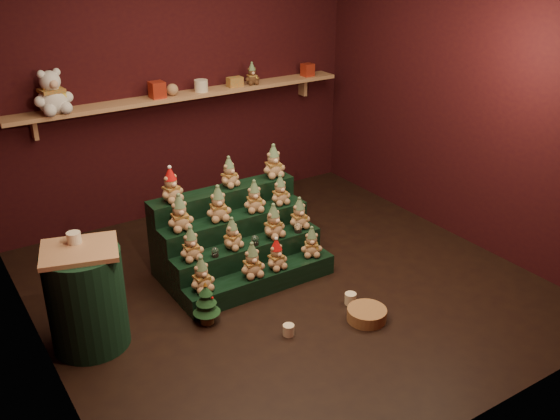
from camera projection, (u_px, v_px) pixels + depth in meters
ground at (286, 286)px, 5.46m from camera, size 4.00×4.00×0.00m
back_wall at (178, 82)px, 6.44m from camera, size 4.00×0.10×2.80m
front_wall at (499, 230)px, 3.31m from camera, size 4.00×0.10×2.80m
left_wall at (12, 186)px, 3.86m from camera, size 0.10×4.00×2.80m
right_wall at (468, 97)px, 5.89m from camera, size 0.10×4.00×2.80m
back_shelf at (186, 96)px, 6.35m from camera, size 3.60×0.26×0.24m
riser_tier_front at (261, 281)px, 5.36m from camera, size 1.40×0.22×0.18m
riser_tier_midfront at (248, 261)px, 5.49m from camera, size 1.40×0.22×0.36m
riser_tier_midback at (236, 242)px, 5.62m from camera, size 1.40×0.22×0.54m
riser_tier_back at (224, 225)px, 5.75m from camera, size 1.40×0.22×0.72m
teddy_0 at (201, 274)px, 5.00m from camera, size 0.22×0.20×0.29m
teddy_1 at (252, 260)px, 5.20m from camera, size 0.23×0.21×0.30m
teddy_2 at (276, 254)px, 5.32m from camera, size 0.21×0.19×0.27m
teddy_3 at (311, 242)px, 5.53m from camera, size 0.25×0.24×0.27m
teddy_4 at (191, 244)px, 5.09m from camera, size 0.22×0.20×0.29m
teddy_5 at (232, 234)px, 5.28m from camera, size 0.26×0.25×0.27m
teddy_6 at (273, 221)px, 5.46m from camera, size 0.26×0.24×0.31m
teddy_7 at (299, 213)px, 5.63m from camera, size 0.22×0.20×0.29m
teddy_8 at (180, 213)px, 5.19m from camera, size 0.24×0.22×0.31m
teddy_9 at (218, 203)px, 5.36m from camera, size 0.26×0.24×0.31m
teddy_10 at (254, 196)px, 5.54m from camera, size 0.24×0.22×0.28m
teddy_11 at (280, 190)px, 5.68m from camera, size 0.20×0.18×0.27m
teddy_12 at (171, 185)px, 5.29m from camera, size 0.25×0.23×0.29m
teddy_13 at (229, 172)px, 5.60m from camera, size 0.24×0.23×0.27m
teddy_14 at (273, 161)px, 5.81m from camera, size 0.24×0.22×0.31m
snow_globe_a at (215, 252)px, 5.18m from camera, size 0.06×0.06×0.08m
snow_globe_b at (255, 240)px, 5.37m from camera, size 0.07×0.07×0.09m
snow_globe_c at (298, 227)px, 5.59m from camera, size 0.07×0.07×0.09m
side_table at (86, 298)px, 4.54m from camera, size 0.63×0.57×0.81m
table_ornament at (74, 238)px, 4.43m from camera, size 0.10×0.10×0.08m
mini_christmas_tree at (206, 303)px, 4.88m from camera, size 0.22×0.22×0.37m
mug_left at (289, 330)px, 4.78m from camera, size 0.09×0.09×0.09m
mug_right at (350, 299)px, 5.18m from camera, size 0.10×0.10×0.10m
wicker_basket at (367, 314)px, 4.97m from camera, size 0.40×0.40×0.10m
white_bear at (51, 86)px, 5.56m from camera, size 0.39×0.36×0.50m
brown_bear at (252, 74)px, 6.65m from camera, size 0.18×0.17×0.23m
gift_tin_red_a at (157, 90)px, 6.14m from camera, size 0.14×0.14×0.16m
gift_tin_cream at (201, 86)px, 6.38m from camera, size 0.14×0.14×0.12m
gift_tin_red_b at (308, 70)px, 7.03m from camera, size 0.12×0.12×0.14m
shelf_plush_ball at (172, 90)px, 6.22m from camera, size 0.12×0.12×0.12m
scarf_gift_box at (235, 82)px, 6.58m from camera, size 0.16×0.10×0.10m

